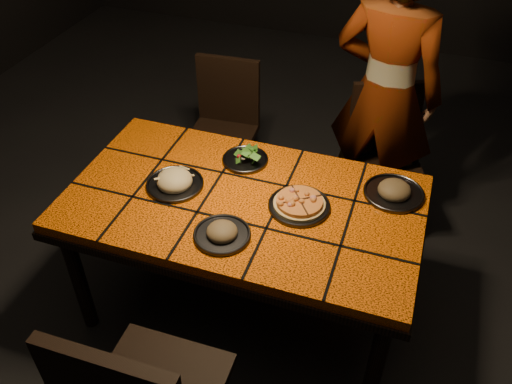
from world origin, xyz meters
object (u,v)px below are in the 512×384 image
(dining_table, at_px, (243,212))
(chair_far_right, at_px, (384,150))
(diner, at_px, (386,94))
(plate_pizza, at_px, (299,204))
(plate_pasta, at_px, (175,182))
(chair_far_left, at_px, (225,120))

(dining_table, height_order, chair_far_right, chair_far_right)
(diner, height_order, plate_pizza, diner)
(dining_table, relative_size, plate_pasta, 6.03)
(chair_far_left, distance_m, diner, 1.01)
(dining_table, bearing_deg, chair_far_right, 60.27)
(dining_table, bearing_deg, plate_pasta, -177.77)
(chair_far_right, bearing_deg, dining_table, -141.49)
(chair_far_left, xyz_separation_m, diner, (0.95, 0.04, 0.34))
(chair_far_right, height_order, plate_pasta, chair_far_right)
(dining_table, distance_m, chair_far_right, 1.08)
(dining_table, height_order, plate_pizza, plate_pizza)
(dining_table, relative_size, chair_far_right, 1.80)
(dining_table, bearing_deg, chair_far_left, 116.48)
(diner, height_order, plate_pasta, diner)
(dining_table, relative_size, plate_pizza, 5.03)
(dining_table, bearing_deg, diner, 63.93)
(chair_far_right, distance_m, diner, 0.34)
(chair_far_right, relative_size, plate_pasta, 3.35)
(plate_pizza, relative_size, plate_pasta, 1.20)
(dining_table, distance_m, chair_far_left, 1.07)
(chair_far_right, height_order, plate_pizza, chair_far_right)
(dining_table, xyz_separation_m, plate_pasta, (-0.33, -0.01, 0.10))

